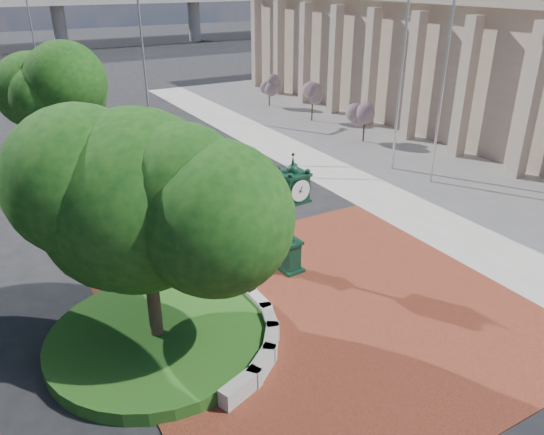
{
  "coord_description": "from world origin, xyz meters",
  "views": [
    {
      "loc": [
        -8.26,
        -12.1,
        9.5
      ],
      "look_at": [
        -0.43,
        1.5,
        2.29
      ],
      "focal_mm": 35.0,
      "sensor_mm": 36.0,
      "label": 1
    }
  ],
  "objects": [
    {
      "name": "street_lamp_far",
      "position": [
        -1.79,
        41.54,
        4.75
      ],
      "size": [
        1.82,
        0.3,
        8.1
      ],
      "color": "slate",
      "rests_on": "ground"
    },
    {
      "name": "flagpole_b",
      "position": [
        11.1,
        5.56,
        5.3
      ],
      "size": [
        1.51,
        0.8,
        10.34
      ],
      "color": "silver",
      "rests_on": "ground"
    },
    {
      "name": "plaza",
      "position": [
        0.0,
        -1.0,
        0.02
      ],
      "size": [
        12.0,
        12.0,
        0.04
      ],
      "primitive_type": "cube",
      "color": "maroon",
      "rests_on": "ground"
    },
    {
      "name": "sidewalk",
      "position": [
        16.0,
        10.0,
        0.02
      ],
      "size": [
        20.0,
        50.0,
        0.04
      ],
      "primitive_type": "cube",
      "color": "#9E9B93",
      "rests_on": "ground"
    },
    {
      "name": "ground",
      "position": [
        0.0,
        0.0,
        0.0
      ],
      "size": [
        200.0,
        200.0,
        0.0
      ],
      "primitive_type": "plane",
      "color": "black",
      "rests_on": "ground"
    },
    {
      "name": "tree_planter",
      "position": [
        -5.0,
        0.0,
        3.72
      ],
      "size": [
        5.2,
        5.2,
        6.33
      ],
      "color": "#38281C",
      "rests_on": "ground"
    },
    {
      "name": "post_clock",
      "position": [
        0.37,
        1.55,
        2.35
      ],
      "size": [
        0.95,
        0.95,
        4.28
      ],
      "color": "black",
      "rests_on": "ground"
    },
    {
      "name": "shrub_near",
      "position": [
        12.61,
        12.78,
        1.59
      ],
      "size": [
        1.2,
        1.2,
        2.2
      ],
      "color": "#38281C",
      "rests_on": "ground"
    },
    {
      "name": "grass_bed",
      "position": [
        -5.0,
        0.0,
        0.2
      ],
      "size": [
        6.1,
        6.1,
        0.4
      ],
      "primitive_type": "cylinder",
      "color": "#124013",
      "rests_on": "ground"
    },
    {
      "name": "street_lamp_near",
      "position": [
        3.93,
        27.91,
        5.41
      ],
      "size": [
        1.99,
        0.87,
        9.23
      ],
      "color": "slate",
      "rests_on": "ground"
    },
    {
      "name": "tree_street",
      "position": [
        -4.0,
        18.0,
        3.24
      ],
      "size": [
        4.4,
        4.4,
        5.45
      ],
      "color": "#38281C",
      "rests_on": "ground"
    },
    {
      "name": "planter_wall",
      "position": [
        -2.71,
        -0.0,
        0.27
      ],
      "size": [
        2.96,
        6.77,
        0.54
      ],
      "color": "#9E9B93",
      "rests_on": "ground"
    },
    {
      "name": "shrub_far",
      "position": [
        12.43,
        24.27,
        1.59
      ],
      "size": [
        1.2,
        1.2,
        2.2
      ],
      "color": "#38281C",
      "rests_on": "ground"
    },
    {
      "name": "parked_car",
      "position": [
        -0.01,
        36.94,
        0.81
      ],
      "size": [
        2.69,
        5.03,
        1.63
      ],
      "primitive_type": "imported",
      "rotation": [
        0.0,
        0.0,
        0.17
      ],
      "color": "#610D14",
      "rests_on": "ground"
    },
    {
      "name": "flagpole_a",
      "position": [
        10.76,
        8.02,
        5.74
      ],
      "size": [
        1.74,
        0.28,
        11.19
      ],
      "color": "silver",
      "rests_on": "ground"
    },
    {
      "name": "shrub_mid",
      "position": [
        12.74,
        18.7,
        1.59
      ],
      "size": [
        1.2,
        1.2,
        2.2
      ],
      "color": "#38281C",
      "rests_on": "ground"
    },
    {
      "name": "civic_building",
      "position": [
        23.6,
        12.0,
        4.33
      ],
      "size": [
        17.35,
        44.0,
        8.6
      ],
      "color": "tan",
      "rests_on": "ground"
    }
  ]
}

